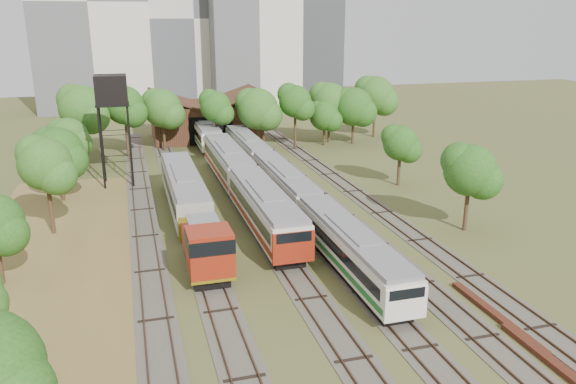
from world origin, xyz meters
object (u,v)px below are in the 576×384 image
object	(u,v)px
railcar_red_set	(244,183)
water_tower	(111,93)
shunter_locomotive	(207,249)
railcar_green_set	(284,184)

from	to	relation	value
railcar_red_set	water_tower	bearing A→B (deg)	138.51
shunter_locomotive	water_tower	xyz separation A→B (m)	(-6.07, 26.27, 8.19)
railcar_green_set	shunter_locomotive	bearing A→B (deg)	-123.71
water_tower	railcar_red_set	bearing A→B (deg)	-41.49
railcar_red_set	railcar_green_set	size ratio (longest dim) A/B	0.66
railcar_green_set	shunter_locomotive	world-z (taller)	shunter_locomotive
railcar_red_set	shunter_locomotive	xyz separation A→B (m)	(-6.00, -15.59, -0.09)
railcar_red_set	water_tower	world-z (taller)	water_tower
railcar_red_set	water_tower	distance (m)	18.04
railcar_red_set	shunter_locomotive	distance (m)	16.70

